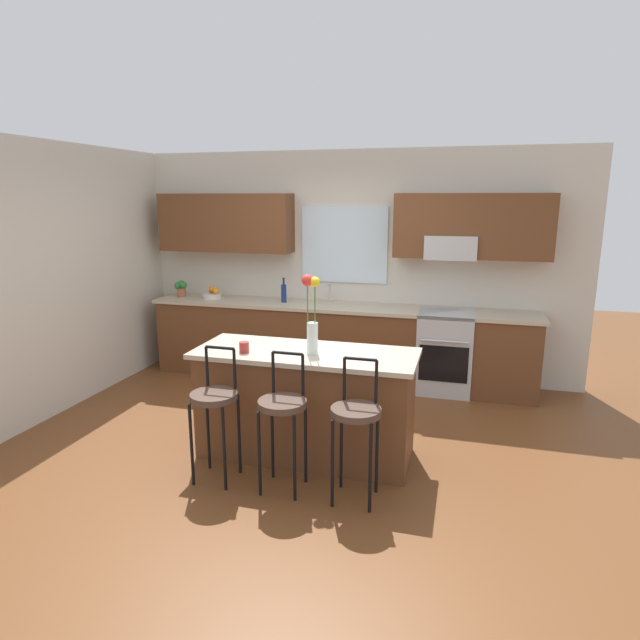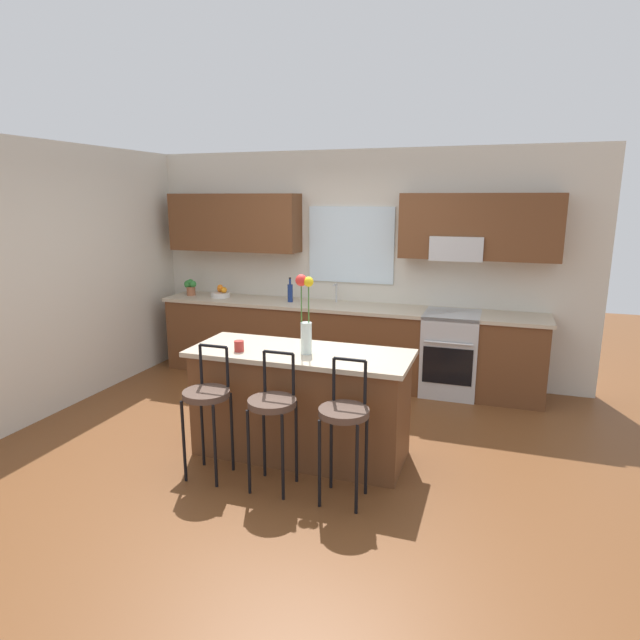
{
  "view_description": "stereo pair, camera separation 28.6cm",
  "coord_description": "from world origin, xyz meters",
  "px_view_note": "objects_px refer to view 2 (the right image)",
  "views": [
    {
      "loc": [
        1.45,
        -4.31,
        2.16
      ],
      "look_at": [
        0.1,
        0.55,
        1.0
      ],
      "focal_mm": 30.15,
      "sensor_mm": 36.0,
      "label": 1
    },
    {
      "loc": [
        1.73,
        -4.23,
        2.16
      ],
      "look_at": [
        0.1,
        0.55,
        1.0
      ],
      "focal_mm": 30.15,
      "sensor_mm": 36.0,
      "label": 2
    }
  ],
  "objects_px": {
    "kitchen_island": "(300,403)",
    "fruit_bowl_oranges": "(221,293)",
    "bar_stool_far": "(344,418)",
    "mug_ceramic": "(239,346)",
    "potted_plant_small": "(190,286)",
    "bar_stool_near": "(207,400)",
    "bottle_olive_oil": "(290,292)",
    "oven_range": "(450,353)",
    "bar_stool_middle": "(273,409)",
    "flower_vase": "(305,316)"
  },
  "relations": [
    {
      "from": "bottle_olive_oil",
      "to": "bar_stool_far",
      "type": "bearing_deg",
      "value": -60.65
    },
    {
      "from": "flower_vase",
      "to": "bottle_olive_oil",
      "type": "bearing_deg",
      "value": 115.1
    },
    {
      "from": "bar_stool_far",
      "to": "mug_ceramic",
      "type": "distance_m",
      "value": 1.14
    },
    {
      "from": "bar_stool_middle",
      "to": "flower_vase",
      "type": "height_order",
      "value": "flower_vase"
    },
    {
      "from": "kitchen_island",
      "to": "bar_stool_near",
      "type": "distance_m",
      "value": 0.81
    },
    {
      "from": "potted_plant_small",
      "to": "mug_ceramic",
      "type": "bearing_deg",
      "value": -49.98
    },
    {
      "from": "bar_stool_far",
      "to": "mug_ceramic",
      "type": "relative_size",
      "value": 11.58
    },
    {
      "from": "bar_stool_far",
      "to": "fruit_bowl_oranges",
      "type": "xyz_separation_m",
      "value": [
        -2.37,
        2.53,
        0.34
      ]
    },
    {
      "from": "oven_range",
      "to": "bar_stool_near",
      "type": "distance_m",
      "value": 2.98
    },
    {
      "from": "oven_range",
      "to": "kitchen_island",
      "type": "distance_m",
      "value": 2.2
    },
    {
      "from": "oven_range",
      "to": "bar_stool_far",
      "type": "xyz_separation_m",
      "value": [
        -0.5,
        -2.5,
        0.18
      ]
    },
    {
      "from": "oven_range",
      "to": "bar_stool_middle",
      "type": "xyz_separation_m",
      "value": [
        -1.05,
        -2.5,
        0.18
      ]
    },
    {
      "from": "oven_range",
      "to": "fruit_bowl_oranges",
      "type": "relative_size",
      "value": 3.83
    },
    {
      "from": "bar_stool_middle",
      "to": "flower_vase",
      "type": "bearing_deg",
      "value": 82.11
    },
    {
      "from": "bottle_olive_oil",
      "to": "potted_plant_small",
      "type": "relative_size",
      "value": 1.4
    },
    {
      "from": "kitchen_island",
      "to": "bottle_olive_oil",
      "type": "height_order",
      "value": "bottle_olive_oil"
    },
    {
      "from": "bar_stool_near",
      "to": "mug_ceramic",
      "type": "distance_m",
      "value": 0.53
    },
    {
      "from": "mug_ceramic",
      "to": "potted_plant_small",
      "type": "relative_size",
      "value": 0.43
    },
    {
      "from": "oven_range",
      "to": "bar_stool_far",
      "type": "height_order",
      "value": "bar_stool_far"
    },
    {
      "from": "mug_ceramic",
      "to": "flower_vase",
      "type": "bearing_deg",
      "value": 12.05
    },
    {
      "from": "fruit_bowl_oranges",
      "to": "potted_plant_small",
      "type": "height_order",
      "value": "potted_plant_small"
    },
    {
      "from": "bar_stool_near",
      "to": "fruit_bowl_oranges",
      "type": "distance_m",
      "value": 2.85
    },
    {
      "from": "bar_stool_near",
      "to": "fruit_bowl_oranges",
      "type": "bearing_deg",
      "value": 116.66
    },
    {
      "from": "flower_vase",
      "to": "fruit_bowl_oranges",
      "type": "height_order",
      "value": "flower_vase"
    },
    {
      "from": "kitchen_island",
      "to": "potted_plant_small",
      "type": "relative_size",
      "value": 8.7
    },
    {
      "from": "flower_vase",
      "to": "bottle_olive_oil",
      "type": "distance_m",
      "value": 2.23
    },
    {
      "from": "potted_plant_small",
      "to": "bar_stool_near",
      "type": "bearing_deg",
      "value": -56.0
    },
    {
      "from": "bar_stool_far",
      "to": "flower_vase",
      "type": "relative_size",
      "value": 1.62
    },
    {
      "from": "kitchen_island",
      "to": "fruit_bowl_oranges",
      "type": "bearing_deg",
      "value": 132.95
    },
    {
      "from": "mug_ceramic",
      "to": "kitchen_island",
      "type": "bearing_deg",
      "value": 20.49
    },
    {
      "from": "bottle_olive_oil",
      "to": "potted_plant_small",
      "type": "bearing_deg",
      "value": 179.94
    },
    {
      "from": "bar_stool_middle",
      "to": "bar_stool_far",
      "type": "distance_m",
      "value": 0.55
    },
    {
      "from": "bar_stool_near",
      "to": "bottle_olive_oil",
      "type": "xyz_separation_m",
      "value": [
        -0.32,
        2.53,
        0.4
      ]
    },
    {
      "from": "kitchen_island",
      "to": "mug_ceramic",
      "type": "bearing_deg",
      "value": -159.51
    },
    {
      "from": "fruit_bowl_oranges",
      "to": "mug_ceramic",
      "type": "bearing_deg",
      "value": -57.6
    },
    {
      "from": "oven_range",
      "to": "bar_stool_middle",
      "type": "bearing_deg",
      "value": -112.81
    },
    {
      "from": "kitchen_island",
      "to": "bottle_olive_oil",
      "type": "distance_m",
      "value": 2.21
    },
    {
      "from": "bar_stool_far",
      "to": "oven_range",
      "type": "bearing_deg",
      "value": 78.64
    },
    {
      "from": "bar_stool_far",
      "to": "mug_ceramic",
      "type": "xyz_separation_m",
      "value": [
        -1.02,
        0.4,
        0.33
      ]
    },
    {
      "from": "flower_vase",
      "to": "bar_stool_near",
      "type": "bearing_deg",
      "value": -140.31
    },
    {
      "from": "fruit_bowl_oranges",
      "to": "potted_plant_small",
      "type": "xyz_separation_m",
      "value": [
        -0.43,
        -0.0,
        0.07
      ]
    },
    {
      "from": "oven_range",
      "to": "bar_stool_middle",
      "type": "relative_size",
      "value": 0.88
    },
    {
      "from": "kitchen_island",
      "to": "fruit_bowl_oranges",
      "type": "relative_size",
      "value": 7.66
    },
    {
      "from": "flower_vase",
      "to": "potted_plant_small",
      "type": "distance_m",
      "value": 3.08
    },
    {
      "from": "oven_range",
      "to": "bottle_olive_oil",
      "type": "height_order",
      "value": "bottle_olive_oil"
    },
    {
      "from": "kitchen_island",
      "to": "bar_stool_middle",
      "type": "relative_size",
      "value": 1.76
    },
    {
      "from": "bar_stool_middle",
      "to": "flower_vase",
      "type": "distance_m",
      "value": 0.79
    },
    {
      "from": "fruit_bowl_oranges",
      "to": "bottle_olive_oil",
      "type": "distance_m",
      "value": 0.95
    },
    {
      "from": "oven_range",
      "to": "potted_plant_small",
      "type": "height_order",
      "value": "potted_plant_small"
    },
    {
      "from": "flower_vase",
      "to": "potted_plant_small",
      "type": "height_order",
      "value": "flower_vase"
    }
  ]
}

